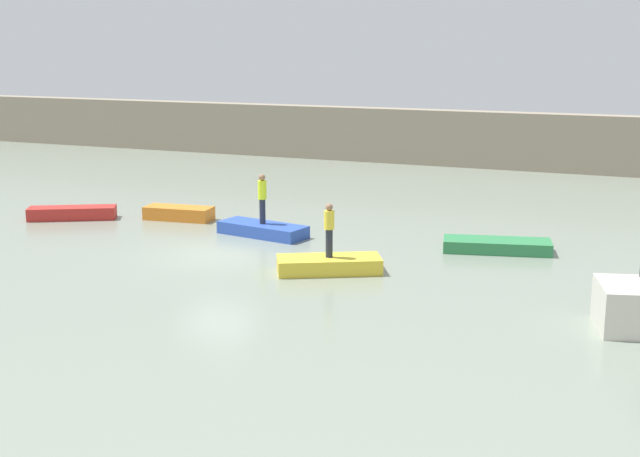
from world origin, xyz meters
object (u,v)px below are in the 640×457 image
object	(u,v)px
person_hiviz_shirt	(262,196)
person_yellow_shirt	(329,227)
rowboat_blue	(263,230)
rowboat_green	(497,246)
rowboat_red	(72,213)
rowboat_orange	(179,213)
rowboat_yellow	(329,265)

from	to	relation	value
person_hiviz_shirt	person_yellow_shirt	world-z (taller)	person_hiviz_shirt
person_hiviz_shirt	rowboat_blue	bearing A→B (deg)	90.00
rowboat_green	rowboat_red	bearing A→B (deg)	170.70
rowboat_green	person_yellow_shirt	xyz separation A→B (m)	(-4.30, -4.66, 1.22)
rowboat_orange	person_hiviz_shirt	world-z (taller)	person_hiviz_shirt
rowboat_red	rowboat_yellow	world-z (taller)	rowboat_red
rowboat_red	person_yellow_shirt	xyz separation A→B (m)	(12.57, -3.48, 1.18)
person_yellow_shirt	person_hiviz_shirt	bearing A→B (deg)	137.93
rowboat_green	person_hiviz_shirt	size ratio (longest dim) A/B	1.95
rowboat_green	person_hiviz_shirt	distance (m)	8.60
rowboat_yellow	person_yellow_shirt	distance (m)	1.19
rowboat_red	rowboat_blue	bearing A→B (deg)	-27.07
rowboat_green	person_yellow_shirt	distance (m)	6.46
rowboat_yellow	person_yellow_shirt	world-z (taller)	person_yellow_shirt
rowboat_yellow	person_yellow_shirt	bearing A→B (deg)	0.00
rowboat_red	person_yellow_shirt	size ratio (longest dim) A/B	2.02
rowboat_orange	rowboat_blue	world-z (taller)	rowboat_orange
rowboat_blue	person_hiviz_shirt	distance (m)	1.27
rowboat_orange	rowboat_yellow	size ratio (longest dim) A/B	0.85
rowboat_green	person_yellow_shirt	size ratio (longest dim) A/B	2.13
rowboat_yellow	rowboat_green	world-z (taller)	rowboat_yellow
rowboat_red	person_hiviz_shirt	world-z (taller)	person_hiviz_shirt
rowboat_blue	rowboat_yellow	bearing A→B (deg)	-31.46
rowboat_red	rowboat_green	distance (m)	16.91
rowboat_red	person_hiviz_shirt	bearing A→B (deg)	-27.07
rowboat_red	rowboat_yellow	size ratio (longest dim) A/B	1.07
rowboat_orange	rowboat_yellow	distance (m)	9.92
rowboat_orange	person_yellow_shirt	distance (m)	9.99
rowboat_red	person_hiviz_shirt	size ratio (longest dim) A/B	1.86
rowboat_orange	rowboat_green	distance (m)	12.85
rowboat_blue	person_hiviz_shirt	xyz separation A→B (m)	(0.00, -0.00, 1.27)
rowboat_blue	person_hiviz_shirt	bearing A→B (deg)	-79.39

